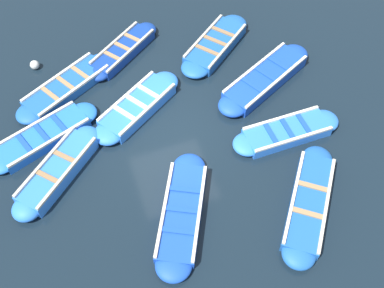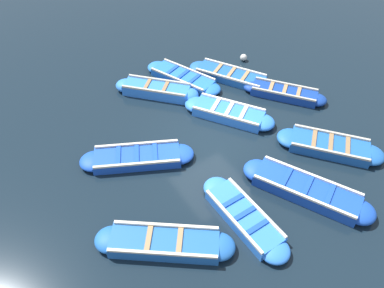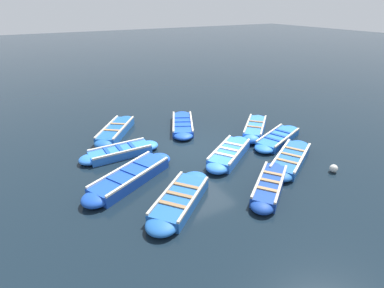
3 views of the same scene
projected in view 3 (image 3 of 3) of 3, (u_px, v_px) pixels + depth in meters
ground_plane at (201, 150)px, 12.81m from camera, size 120.00×120.00×0.00m
boat_centre at (180, 200)px, 9.33m from camera, size 2.93×3.30×0.41m
boat_broadside at (229, 153)px, 12.15m from camera, size 2.61×3.32×0.42m
boat_inner_gap at (270, 185)px, 10.07m from camera, size 2.53×3.02×0.39m
boat_mid_row at (116, 131)px, 14.30m from camera, size 3.49×2.93×0.42m
boat_stern_in at (131, 177)px, 10.49m from camera, size 2.60×3.97×0.45m
boat_far_corner at (255, 128)px, 14.51m from camera, size 2.85×2.97×0.47m
boat_outer_right at (291, 159)px, 11.79m from camera, size 2.59×3.62×0.37m
boat_tucked at (183, 124)px, 15.08m from camera, size 3.70×2.45×0.37m
boat_bow_out at (278, 138)px, 13.57m from camera, size 2.08×3.58×0.36m
boat_end_of_row at (120, 152)px, 12.30m from camera, size 0.94×3.33×0.38m
buoy_orange_near at (334, 168)px, 11.12m from camera, size 0.30×0.30×0.30m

